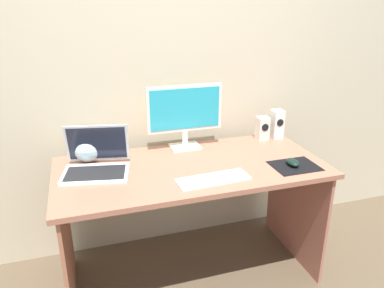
{
  "coord_description": "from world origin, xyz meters",
  "views": [
    {
      "loc": [
        -0.55,
        -1.78,
        1.58
      ],
      "look_at": [
        -0.0,
        -0.02,
        0.86
      ],
      "focal_mm": 34.66,
      "sensor_mm": 36.0,
      "label": 1
    }
  ],
  "objects_px": {
    "laptop": "(96,163)",
    "fishbowl": "(87,148)",
    "mouse": "(293,162)",
    "keyboard_external": "(213,179)",
    "speaker_near_monitor": "(262,128)",
    "monitor": "(185,113)",
    "speaker_right": "(277,124)"
  },
  "relations": [
    {
      "from": "monitor",
      "to": "fishbowl",
      "type": "relative_size",
      "value": 2.84
    },
    {
      "from": "speaker_right",
      "to": "mouse",
      "type": "height_order",
      "value": "speaker_right"
    },
    {
      "from": "keyboard_external",
      "to": "mouse",
      "type": "relative_size",
      "value": 3.74
    },
    {
      "from": "speaker_near_monitor",
      "to": "keyboard_external",
      "type": "xyz_separation_m",
      "value": [
        -0.51,
        -0.46,
        -0.07
      ]
    },
    {
      "from": "laptop",
      "to": "fishbowl",
      "type": "xyz_separation_m",
      "value": [
        -0.04,
        0.16,
        0.03
      ]
    },
    {
      "from": "speaker_near_monitor",
      "to": "mouse",
      "type": "bearing_deg",
      "value": -94.28
    },
    {
      "from": "laptop",
      "to": "fishbowl",
      "type": "relative_size",
      "value": 2.36
    },
    {
      "from": "speaker_right",
      "to": "laptop",
      "type": "xyz_separation_m",
      "value": [
        -1.17,
        -0.18,
        -0.05
      ]
    },
    {
      "from": "fishbowl",
      "to": "monitor",
      "type": "bearing_deg",
      "value": 2.44
    },
    {
      "from": "monitor",
      "to": "speaker_right",
      "type": "bearing_deg",
      "value": -0.77
    },
    {
      "from": "laptop",
      "to": "mouse",
      "type": "height_order",
      "value": "laptop"
    },
    {
      "from": "fishbowl",
      "to": "speaker_right",
      "type": "bearing_deg",
      "value": 0.77
    },
    {
      "from": "speaker_right",
      "to": "mouse",
      "type": "xyz_separation_m",
      "value": [
        -0.14,
        -0.43,
        -0.07
      ]
    },
    {
      "from": "laptop",
      "to": "mouse",
      "type": "relative_size",
      "value": 3.84
    },
    {
      "from": "speaker_near_monitor",
      "to": "fishbowl",
      "type": "bearing_deg",
      "value": -179.16
    },
    {
      "from": "monitor",
      "to": "mouse",
      "type": "height_order",
      "value": "monitor"
    },
    {
      "from": "fishbowl",
      "to": "mouse",
      "type": "relative_size",
      "value": 1.63
    },
    {
      "from": "monitor",
      "to": "laptop",
      "type": "bearing_deg",
      "value": -161.2
    },
    {
      "from": "speaker_near_monitor",
      "to": "laptop",
      "type": "distance_m",
      "value": 1.08
    },
    {
      "from": "speaker_right",
      "to": "fishbowl",
      "type": "distance_m",
      "value": 1.2
    },
    {
      "from": "speaker_right",
      "to": "laptop",
      "type": "height_order",
      "value": "laptop"
    },
    {
      "from": "speaker_right",
      "to": "monitor",
      "type": "bearing_deg",
      "value": 179.23
    },
    {
      "from": "speaker_near_monitor",
      "to": "monitor",
      "type": "bearing_deg",
      "value": 179.07
    },
    {
      "from": "laptop",
      "to": "monitor",
      "type": "bearing_deg",
      "value": 18.8
    },
    {
      "from": "laptop",
      "to": "keyboard_external",
      "type": "xyz_separation_m",
      "value": [
        0.56,
        -0.28,
        -0.04
      ]
    },
    {
      "from": "keyboard_external",
      "to": "mouse",
      "type": "height_order",
      "value": "mouse"
    },
    {
      "from": "fishbowl",
      "to": "keyboard_external",
      "type": "relative_size",
      "value": 0.43
    },
    {
      "from": "mouse",
      "to": "keyboard_external",
      "type": "bearing_deg",
      "value": -171.07
    },
    {
      "from": "speaker_near_monitor",
      "to": "keyboard_external",
      "type": "height_order",
      "value": "speaker_near_monitor"
    },
    {
      "from": "laptop",
      "to": "keyboard_external",
      "type": "height_order",
      "value": "laptop"
    },
    {
      "from": "speaker_right",
      "to": "keyboard_external",
      "type": "xyz_separation_m",
      "value": [
        -0.61,
        -0.46,
        -0.09
      ]
    },
    {
      "from": "keyboard_external",
      "to": "speaker_near_monitor",
      "type": "bearing_deg",
      "value": 38.67
    }
  ]
}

